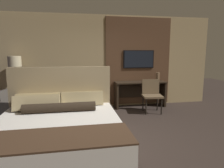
# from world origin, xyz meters

# --- Properties ---
(ground_plane) EXTENTS (16.00, 16.00, 0.00)m
(ground_plane) POSITION_xyz_m (0.00, 0.00, 0.00)
(ground_plane) COLOR #332823
(wall_back_tv_panel) EXTENTS (7.20, 0.09, 2.80)m
(wall_back_tv_panel) POSITION_xyz_m (0.15, 2.59, 1.40)
(wall_back_tv_panel) COLOR tan
(wall_back_tv_panel) RESTS_ON ground_plane
(bed) EXTENTS (2.05, 2.13, 1.40)m
(bed) POSITION_xyz_m (-1.04, -0.26, 0.37)
(bed) COLOR #33281E
(bed) RESTS_ON ground_plane
(desk) EXTENTS (1.58, 0.46, 0.80)m
(desk) POSITION_xyz_m (1.23, 2.34, 0.53)
(desk) COLOR #2D2319
(desk) RESTS_ON ground_plane
(tv) EXTENTS (0.98, 0.04, 0.55)m
(tv) POSITION_xyz_m (1.23, 2.52, 1.48)
(tv) COLOR black
(desk_chair) EXTENTS (0.59, 0.59, 0.92)m
(desk_chair) POSITION_xyz_m (1.39, 1.76, 0.56)
(desk_chair) COLOR brown
(desk_chair) RESTS_ON ground_plane
(armchair_by_window) EXTENTS (0.91, 0.93, 0.77)m
(armchair_by_window) POSITION_xyz_m (-2.24, 1.71, 0.26)
(armchair_by_window) COLOR #47423D
(armchair_by_window) RESTS_ON ground_plane
(floor_lamp) EXTENTS (0.34, 0.34, 1.59)m
(floor_lamp) POSITION_xyz_m (-2.33, 2.27, 1.33)
(floor_lamp) COLOR #282623
(floor_lamp) RESTS_ON ground_plane
(vase_tall) EXTENTS (0.11, 0.11, 0.28)m
(vase_tall) POSITION_xyz_m (1.77, 2.26, 0.93)
(vase_tall) COLOR #846647
(vase_tall) RESTS_ON desk
(book) EXTENTS (0.26, 0.22, 0.03)m
(book) POSITION_xyz_m (1.45, 2.34, 0.81)
(book) COLOR #332D28
(book) RESTS_ON desk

